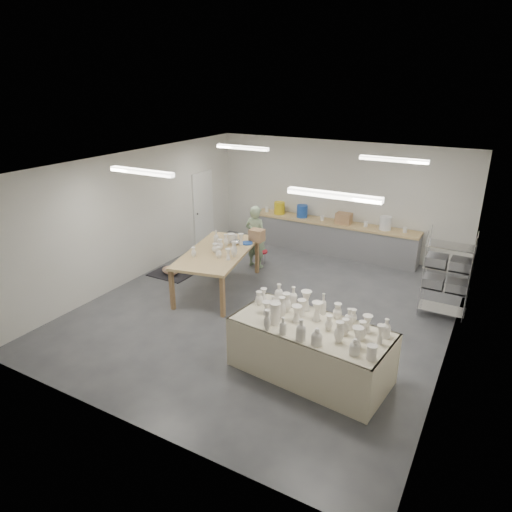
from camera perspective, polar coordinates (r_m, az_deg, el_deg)
The scene contains 9 objects.
room at distance 8.99m, azimuth 1.37°, elevation 5.61°, with size 8.00×8.02×3.00m.
back_counter at distance 12.57m, azimuth 9.41°, elevation 2.45°, with size 4.60×0.60×1.24m.
wire_shelf at distance 9.68m, azimuth 22.75°, elevation -2.07°, with size 0.88×0.48×1.80m.
drying_table at distance 7.47m, azimuth 6.83°, elevation -11.35°, with size 2.61×1.44×1.25m.
work_table at distance 10.17m, azimuth -4.17°, elevation 0.69°, with size 1.74×2.70×1.28m.
rug at distance 11.38m, azimuth -10.60°, elevation -2.25°, with size 1.00×0.70×0.02m, color black.
cat at distance 11.31m, azimuth -10.60°, elevation -1.78°, with size 0.55×0.48×0.20m.
potter at distance 11.41m, azimuth -0.04°, elevation 2.43°, with size 0.58×0.38×1.59m, color #8FA882.
red_stool at distance 11.80m, azimuth 0.60°, elevation 0.49°, with size 0.42×0.42×0.33m.
Camera 1 is at (3.93, -7.57, 4.48)m, focal length 32.00 mm.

